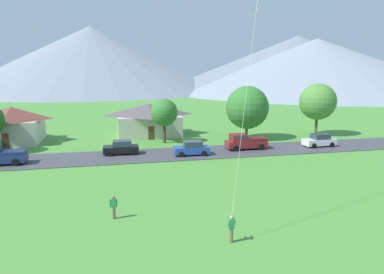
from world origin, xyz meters
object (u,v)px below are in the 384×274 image
Objects in this scene: tree_left_of_center at (164,113)px; tree_right_of_center at (318,102)px; parked_car_blue_mid_east at (192,148)px; house_left_center at (149,119)px; parked_car_white_east_end at (319,140)px; pickup_truck_maroon_east_side at (245,142)px; tree_near_right at (247,108)px; parked_car_black_west_end at (121,148)px; house_leftmost at (12,124)px; watcher_person at (114,207)px.

tree_right_of_center reaches higher than tree_left_of_center.
parked_car_blue_mid_east is (2.14, -8.08, -3.42)m from tree_left_of_center.
house_left_center reaches higher than parked_car_white_east_end.
parked_car_white_east_end is 0.82× the size of pickup_truck_maroon_east_side.
parked_car_black_west_end is at bearing -162.14° from tree_near_right.
tree_near_right is at bearing 136.43° from parked_car_white_east_end.
parked_car_black_west_end is at bearing -35.99° from house_leftmost.
parked_car_blue_mid_east is at bearing -75.14° from tree_left_of_center.
tree_left_of_center is (1.54, -6.49, 1.72)m from house_left_center.
watcher_person is at bearing -146.73° from parked_car_white_east_end.
parked_car_black_west_end is 18.93m from watcher_person.
parked_car_blue_mid_east is (22.94, -12.93, -1.76)m from house_leftmost.
tree_left_of_center is at bearing -178.32° from tree_right_of_center.
house_left_center is 2.42× the size of parked_car_black_west_end.
house_leftmost is 32.65m from watcher_person.
tree_near_right reaches higher than pickup_truck_maroon_east_side.
house_left_center is 1.31× the size of tree_near_right.
parked_car_blue_mid_east is 0.82× the size of pickup_truck_maroon_east_side.
tree_near_right reaches higher than tree_left_of_center.
tree_right_of_center is 1.91× the size of parked_car_black_west_end.
parked_car_white_east_end is 10.33m from pickup_truck_maroon_east_side.
tree_right_of_center is 24.08m from parked_car_blue_mid_east.
house_leftmost is 26.39m from parked_car_blue_mid_east.
parked_car_black_west_end is (-6.10, -5.83, -3.42)m from tree_left_of_center.
pickup_truck_maroon_east_side reaches higher than parked_car_black_west_end.
house_left_center is 2.40× the size of parked_car_blue_mid_east.
parked_car_blue_mid_east is (-10.14, -8.17, -3.84)m from tree_near_right.
house_leftmost reaches higher than parked_car_blue_mid_east.
tree_near_right reaches higher than house_left_center.
house_left_center is 1.65× the size of tree_left_of_center.
tree_left_of_center is 21.32m from parked_car_white_east_end.
parked_car_blue_mid_east is at bearing -29.40° from house_leftmost.
parked_car_black_west_end is 2.53× the size of watcher_person.
tree_left_of_center is 0.77× the size of tree_right_of_center.
tree_near_right is 11.09m from parked_car_white_east_end.
tree_near_right is (13.82, -6.41, 2.13)m from house_left_center.
tree_left_of_center is 9.10m from parked_car_black_west_end.
parked_car_white_east_end is at bearing -118.93° from tree_right_of_center.
tree_right_of_center reaches higher than watcher_person.
parked_car_white_east_end is at bearing -19.66° from tree_left_of_center.
house_leftmost is 1.59× the size of pickup_truck_maroon_east_side.
house_left_center is 26.44m from tree_right_of_center.
house_leftmost is at bearing 163.64° from parked_car_white_east_end.
tree_near_right is (-11.84, -0.62, -0.56)m from tree_right_of_center.
house_left_center is 17.13m from pickup_truck_maroon_east_side.
tree_right_of_center is (24.12, 0.71, 0.98)m from tree_left_of_center.
tree_right_of_center is 11.87m from tree_near_right.
pickup_truck_maroon_east_side is (15.61, -0.67, 0.19)m from parked_car_black_west_end.
house_left_center is at bearing 79.92° from watcher_person.
tree_right_of_center is (44.92, -4.14, 2.64)m from house_leftmost.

